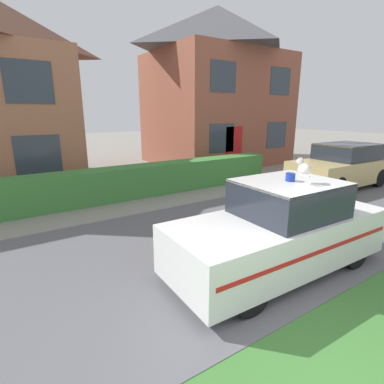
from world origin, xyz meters
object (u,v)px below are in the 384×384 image
at_px(house_right, 216,87).
at_px(police_car, 280,231).
at_px(neighbour_car_near, 342,166).
at_px(cat, 303,168).

bearing_deg(house_right, police_car, -122.15).
distance_m(police_car, house_right, 12.66).
bearing_deg(house_right, neighbour_car_near, -87.56).
bearing_deg(police_car, house_right, -120.75).
bearing_deg(neighbour_car_near, cat, 26.99).
xyz_separation_m(neighbour_car_near, house_right, (-0.31, 7.39, 3.29)).
distance_m(cat, house_right, 12.49).
bearing_deg(police_car, neighbour_car_near, -155.22).
height_order(cat, house_right, house_right).
relative_size(neighbour_car_near, house_right, 0.52).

